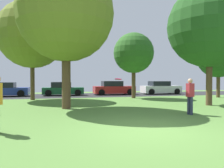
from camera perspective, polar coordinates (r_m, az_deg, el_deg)
ground_plane at (r=6.94m, az=9.55°, el=-12.42°), size 44.00×44.00×0.00m
road_strip at (r=22.39m, az=-7.23°, el=-2.97°), size 44.00×6.40×0.01m
oak_tree_center at (r=18.96m, az=5.81°, el=8.21°), size 3.54×3.54×5.73m
maple_tree_near at (r=18.50m, az=-20.59°, el=12.29°), size 5.36×5.36×7.90m
birch_tree_lone at (r=12.71m, az=-12.22°, el=17.86°), size 5.34×5.34×7.97m
oak_tree_right at (r=15.19m, az=24.67°, el=13.94°), size 5.24×5.24×7.64m
oak_tree_left at (r=21.77m, az=26.61°, el=6.61°), size 3.84×3.84×5.66m
person_thrower at (r=10.53m, az=20.17°, el=-2.70°), size 0.36×0.30×1.68m
frisbee_disc at (r=8.22m, az=1.65°, el=1.32°), size 0.38×0.38×0.06m
parked_car_blue at (r=22.96m, az=-26.57°, el=-1.43°), size 4.14×1.95×1.36m
parked_car_green at (r=22.44m, az=-13.08°, el=-1.39°), size 4.07×1.97×1.37m
parked_car_red at (r=23.00m, az=0.41°, el=-1.19°), size 4.38×2.00×1.47m
parked_car_white at (r=24.56m, az=12.84°, el=-1.08°), size 4.35×1.92×1.44m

